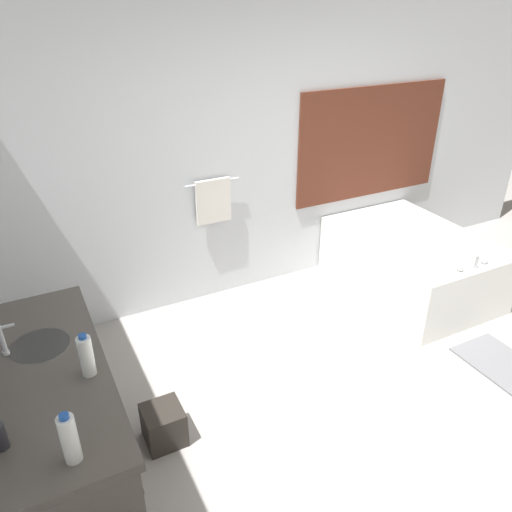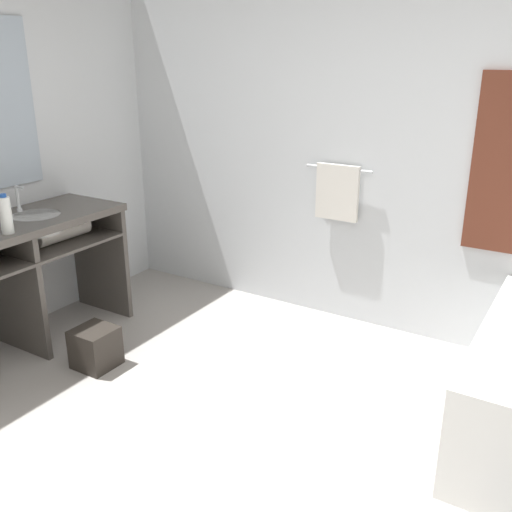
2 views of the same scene
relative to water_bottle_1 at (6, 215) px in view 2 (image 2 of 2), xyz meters
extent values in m
plane|color=#A8A39E|center=(1.69, -0.46, -1.01)|extent=(16.00, 16.00, 0.00)
cube|color=silver|center=(1.69, 1.77, 0.34)|extent=(7.40, 0.06, 2.70)
cylinder|color=silver|center=(1.39, 1.70, 0.14)|extent=(0.50, 0.02, 0.02)
cube|color=silver|center=(1.39, 1.69, -0.03)|extent=(0.32, 0.04, 0.40)
cube|color=#4C4742|center=(-0.20, 0.12, -0.14)|extent=(0.60, 1.56, 0.05)
cube|color=#4C4742|center=(-0.20, 0.12, -0.34)|extent=(0.57, 1.48, 0.02)
cylinder|color=white|center=(-0.20, 0.36, -0.18)|extent=(0.32, 0.32, 0.12)
cube|color=#4C4742|center=(-0.20, 0.12, -0.59)|extent=(0.55, 0.04, 0.85)
cube|color=#4C4742|center=(-0.20, 0.88, -0.59)|extent=(0.55, 0.04, 0.85)
cylinder|color=silver|center=(-0.16, 0.51, -0.26)|extent=(0.13, 0.43, 0.13)
cylinder|color=silver|center=(-0.37, 0.36, -0.10)|extent=(0.04, 0.04, 0.02)
cylinder|color=silver|center=(-0.37, 0.36, -0.01)|extent=(0.02, 0.02, 0.16)
cube|color=silver|center=(-0.33, 0.36, 0.06)|extent=(0.07, 0.01, 0.01)
cylinder|color=silver|center=(0.00, 0.00, 0.00)|extent=(0.07, 0.07, 0.22)
cylinder|color=#1E4CA8|center=(0.00, 0.00, 0.12)|extent=(0.04, 0.04, 0.02)
cube|color=#2D2823|center=(0.39, 0.23, -0.88)|extent=(0.25, 0.25, 0.26)
camera|label=1|loc=(-0.13, -2.12, 1.60)|focal=35.00mm
camera|label=2|loc=(2.98, -2.00, 0.91)|focal=40.00mm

